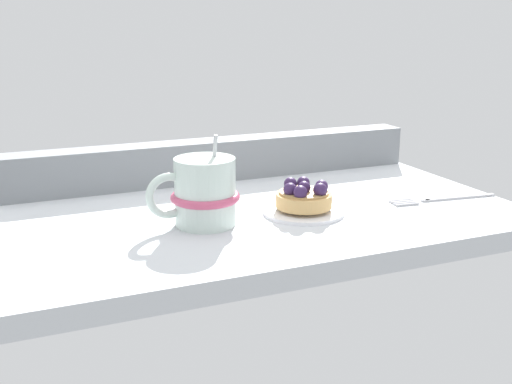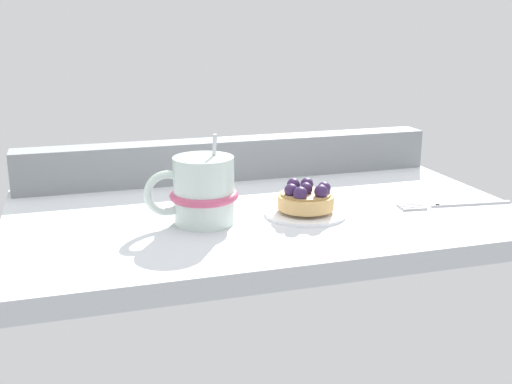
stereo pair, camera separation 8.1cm
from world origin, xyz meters
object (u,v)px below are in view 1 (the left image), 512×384
object	(u,v)px
raspberry_tart	(304,196)
coffee_mug	(203,193)
dessert_fork	(443,198)
dessert_plate	(304,210)

from	to	relation	value
raspberry_tart	coffee_mug	bearing A→B (deg)	176.44
raspberry_tart	dessert_fork	size ratio (longest dim) A/B	0.45
dessert_plate	dessert_fork	xyz separation A→B (cm)	(21.28, -2.06, -0.16)
dessert_plate	dessert_fork	size ratio (longest dim) A/B	0.65
dessert_plate	coffee_mug	size ratio (longest dim) A/B	0.90
dessert_fork	raspberry_tart	bearing A→B (deg)	174.57
raspberry_tart	dessert_plate	bearing A→B (deg)	73.21
dessert_plate	coffee_mug	xyz separation A→B (cm)	(-13.71, 0.82, 3.76)
coffee_mug	dessert_fork	size ratio (longest dim) A/B	0.72
dessert_plate	coffee_mug	bearing A→B (deg)	176.58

